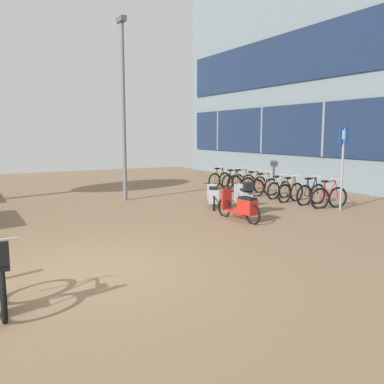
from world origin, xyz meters
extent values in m
cube|color=#83674B|center=(4.80, 0.00, -0.03)|extent=(14.40, 40.00, 0.05)
cube|color=slate|center=(12.15, 6.27, 2.56)|extent=(0.10, 0.12, 2.38)
cube|color=slate|center=(12.15, 10.53, 2.56)|extent=(0.10, 0.12, 2.38)
cube|color=slate|center=(12.15, 14.80, 2.56)|extent=(0.10, 0.12, 2.38)
torus|color=black|center=(-1.54, -1.35, 0.32)|extent=(0.11, 0.72, 0.71)
torus|color=black|center=(-1.50, -0.69, 0.32)|extent=(0.11, 0.72, 0.71)
cylinder|color=#BB8B1A|center=(-1.52, -0.95, 0.58)|extent=(0.05, 0.33, 0.63)
cylinder|color=#BB8B1A|center=(-1.53, -1.15, 0.55)|extent=(0.04, 0.14, 0.57)
cylinder|color=#BB8B1A|center=(-1.52, -1.01, 0.86)|extent=(0.06, 0.41, 0.08)
cylinder|color=#BB8B1A|center=(-1.53, -1.23, 0.30)|extent=(0.04, 0.26, 0.08)
cylinder|color=#BB8B1A|center=(-1.53, -1.28, 0.58)|extent=(0.03, 0.17, 0.52)
cylinder|color=#BB8B1A|center=(-1.50, -0.75, 0.60)|extent=(0.04, 0.15, 0.57)
cube|color=black|center=(-1.53, -1.21, 0.87)|extent=(0.10, 0.22, 0.06)
cube|color=black|center=(-1.53, -1.30, 0.71)|extent=(0.21, 0.25, 0.10)
cube|color=black|center=(-1.54, -1.40, 0.89)|extent=(0.20, 0.07, 0.32)
torus|color=black|center=(8.09, 2.47, 0.32)|extent=(0.71, 0.21, 0.71)
torus|color=black|center=(8.75, 2.34, 0.32)|extent=(0.71, 0.21, 0.71)
cylinder|color=maroon|center=(8.49, 2.39, 0.58)|extent=(0.33, 0.10, 0.63)
cylinder|color=maroon|center=(8.29, 2.43, 0.55)|extent=(0.15, 0.06, 0.57)
cylinder|color=maroon|center=(8.43, 2.40, 0.86)|extent=(0.41, 0.12, 0.08)
cylinder|color=maroon|center=(8.22, 2.44, 0.30)|extent=(0.26, 0.08, 0.08)
cylinder|color=maroon|center=(8.16, 2.46, 0.58)|extent=(0.17, 0.06, 0.52)
cylinder|color=maroon|center=(8.69, 2.35, 0.60)|extent=(0.15, 0.06, 0.57)
cube|color=black|center=(8.24, 2.44, 0.88)|extent=(0.23, 0.13, 0.06)
cylinder|color=#ADADB2|center=(8.63, 2.36, 0.93)|extent=(0.12, 0.48, 0.02)
torus|color=black|center=(8.10, 3.17, 0.33)|extent=(0.73, 0.09, 0.73)
torus|color=black|center=(8.73, 3.19, 0.33)|extent=(0.73, 0.09, 0.73)
cylinder|color=black|center=(8.48, 3.18, 0.59)|extent=(0.31, 0.04, 0.64)
cylinder|color=black|center=(8.29, 3.18, 0.57)|extent=(0.14, 0.04, 0.58)
cylinder|color=black|center=(8.43, 3.18, 0.88)|extent=(0.38, 0.04, 0.09)
cylinder|color=black|center=(8.22, 3.18, 0.31)|extent=(0.25, 0.03, 0.08)
cylinder|color=black|center=(8.17, 3.18, 0.59)|extent=(0.16, 0.03, 0.53)
cylinder|color=black|center=(8.67, 3.19, 0.62)|extent=(0.14, 0.03, 0.58)
cube|color=black|center=(8.24, 3.18, 0.90)|extent=(0.22, 0.09, 0.06)
cylinder|color=#ADADB2|center=(8.62, 3.18, 0.96)|extent=(0.03, 0.48, 0.02)
torus|color=black|center=(7.89, 3.92, 0.31)|extent=(0.70, 0.15, 0.70)
torus|color=black|center=(8.52, 4.00, 0.31)|extent=(0.70, 0.15, 0.70)
cylinder|color=brown|center=(8.27, 3.97, 0.56)|extent=(0.31, 0.07, 0.61)
cylinder|color=brown|center=(8.08, 3.94, 0.54)|extent=(0.14, 0.05, 0.56)
cylinder|color=brown|center=(8.22, 3.96, 0.84)|extent=(0.39, 0.08, 0.08)
cylinder|color=brown|center=(8.01, 3.94, 0.29)|extent=(0.25, 0.06, 0.08)
cylinder|color=brown|center=(7.96, 3.93, 0.56)|extent=(0.17, 0.04, 0.51)
cylinder|color=brown|center=(8.47, 3.99, 0.59)|extent=(0.15, 0.05, 0.56)
cube|color=black|center=(8.03, 3.94, 0.86)|extent=(0.23, 0.12, 0.06)
cylinder|color=#ADADB2|center=(8.41, 3.98, 0.91)|extent=(0.08, 0.48, 0.02)
torus|color=black|center=(8.05, 4.69, 0.30)|extent=(0.68, 0.16, 0.67)
torus|color=black|center=(8.67, 4.78, 0.30)|extent=(0.68, 0.16, 0.67)
cylinder|color=#B2B6B3|center=(8.42, 4.74, 0.55)|extent=(0.31, 0.08, 0.59)
cylinder|color=#B2B6B3|center=(8.24, 4.72, 0.52)|extent=(0.14, 0.05, 0.54)
cylinder|color=#B2B6B3|center=(8.37, 4.74, 0.81)|extent=(0.38, 0.09, 0.08)
cylinder|color=#B2B6B3|center=(8.17, 4.71, 0.28)|extent=(0.24, 0.06, 0.07)
cylinder|color=#B2B6B3|center=(8.12, 4.70, 0.55)|extent=(0.16, 0.05, 0.49)
cylinder|color=#B2B6B3|center=(8.61, 4.77, 0.57)|extent=(0.14, 0.05, 0.54)
cube|color=black|center=(8.19, 4.71, 0.83)|extent=(0.23, 0.12, 0.06)
cylinder|color=#ADADB2|center=(8.56, 4.76, 0.88)|extent=(0.09, 0.48, 0.02)
torus|color=black|center=(7.95, 5.55, 0.32)|extent=(0.71, 0.14, 0.71)
torus|color=black|center=(8.60, 5.48, 0.32)|extent=(0.71, 0.14, 0.71)
cylinder|color=brown|center=(8.34, 5.51, 0.57)|extent=(0.32, 0.07, 0.62)
cylinder|color=brown|center=(8.15, 5.53, 0.55)|extent=(0.14, 0.05, 0.56)
cylinder|color=brown|center=(8.29, 5.51, 0.85)|extent=(0.39, 0.08, 0.08)
cylinder|color=brown|center=(8.08, 5.53, 0.30)|extent=(0.25, 0.06, 0.08)
cylinder|color=brown|center=(8.02, 5.54, 0.57)|extent=(0.17, 0.04, 0.52)
cylinder|color=brown|center=(8.54, 5.49, 0.60)|extent=(0.15, 0.05, 0.56)
cube|color=black|center=(8.09, 5.53, 0.87)|extent=(0.23, 0.11, 0.06)
cylinder|color=#ADADB2|center=(8.48, 5.49, 0.93)|extent=(0.07, 0.48, 0.02)
torus|color=black|center=(8.06, 6.25, 0.32)|extent=(0.71, 0.15, 0.71)
torus|color=black|center=(8.72, 6.33, 0.32)|extent=(0.71, 0.15, 0.71)
cylinder|color=maroon|center=(8.46, 6.30, 0.58)|extent=(0.33, 0.07, 0.62)
cylinder|color=maroon|center=(8.26, 6.28, 0.55)|extent=(0.15, 0.05, 0.57)
cylinder|color=maroon|center=(8.40, 6.29, 0.85)|extent=(0.41, 0.08, 0.08)
cylinder|color=maroon|center=(8.18, 6.27, 0.30)|extent=(0.26, 0.06, 0.08)
cylinder|color=maroon|center=(8.13, 6.26, 0.58)|extent=(0.17, 0.04, 0.52)
cylinder|color=maroon|center=(8.66, 6.32, 0.60)|extent=(0.15, 0.05, 0.57)
cube|color=black|center=(8.20, 6.27, 0.87)|extent=(0.23, 0.11, 0.06)
cylinder|color=#ADADB2|center=(8.60, 6.32, 0.93)|extent=(0.08, 0.48, 0.02)
torus|color=black|center=(8.01, 7.09, 0.33)|extent=(0.73, 0.12, 0.73)
torus|color=black|center=(8.68, 7.05, 0.33)|extent=(0.73, 0.12, 0.73)
cylinder|color=brown|center=(8.41, 7.06, 0.59)|extent=(0.33, 0.06, 0.64)
cylinder|color=brown|center=(8.21, 7.08, 0.57)|extent=(0.15, 0.05, 0.58)
cylinder|color=brown|center=(8.36, 7.07, 0.88)|extent=(0.41, 0.06, 0.08)
cylinder|color=brown|center=(8.13, 7.08, 0.30)|extent=(0.26, 0.05, 0.08)
cylinder|color=brown|center=(8.08, 7.09, 0.59)|extent=(0.17, 0.04, 0.53)
cylinder|color=brown|center=(8.62, 7.05, 0.62)|extent=(0.15, 0.04, 0.58)
cube|color=black|center=(8.15, 7.08, 0.89)|extent=(0.23, 0.10, 0.06)
cylinder|color=#ADADB2|center=(8.56, 7.05, 0.95)|extent=(0.06, 0.48, 0.02)
torus|color=black|center=(8.16, 7.82, 0.30)|extent=(0.67, 0.13, 0.67)
torus|color=black|center=(8.74, 7.87, 0.30)|extent=(0.67, 0.13, 0.67)
cylinder|color=black|center=(8.51, 7.85, 0.54)|extent=(0.29, 0.06, 0.59)
cylinder|color=black|center=(8.33, 7.84, 0.52)|extent=(0.13, 0.05, 0.53)
cylinder|color=black|center=(8.46, 7.85, 0.80)|extent=(0.36, 0.07, 0.08)
cylinder|color=black|center=(8.27, 7.83, 0.28)|extent=(0.23, 0.05, 0.07)
cylinder|color=black|center=(8.22, 7.82, 0.54)|extent=(0.16, 0.04, 0.49)
cylinder|color=black|center=(8.69, 7.87, 0.56)|extent=(0.14, 0.04, 0.53)
cube|color=black|center=(8.28, 7.83, 0.82)|extent=(0.23, 0.11, 0.06)
cylinder|color=#ADADB2|center=(8.64, 7.86, 0.88)|extent=(0.07, 0.48, 0.02)
torus|color=black|center=(7.97, 8.59, 0.31)|extent=(0.69, 0.15, 0.69)
torus|color=black|center=(8.56, 8.66, 0.31)|extent=(0.69, 0.15, 0.69)
cylinder|color=brown|center=(8.32, 8.63, 0.56)|extent=(0.30, 0.07, 0.60)
cylinder|color=brown|center=(8.15, 8.61, 0.53)|extent=(0.13, 0.05, 0.55)
cylinder|color=brown|center=(8.28, 8.63, 0.83)|extent=(0.36, 0.08, 0.08)
cylinder|color=brown|center=(8.08, 8.60, 0.29)|extent=(0.23, 0.06, 0.07)
cylinder|color=brown|center=(8.04, 8.59, 0.56)|extent=(0.16, 0.04, 0.50)
cylinder|color=brown|center=(8.51, 8.65, 0.58)|extent=(0.14, 0.05, 0.55)
cube|color=black|center=(8.10, 8.60, 0.85)|extent=(0.23, 0.12, 0.06)
cylinder|color=#ADADB2|center=(8.45, 8.65, 0.90)|extent=(0.08, 0.48, 0.02)
torus|color=black|center=(5.43, 2.73, 0.25)|extent=(0.27, 0.54, 0.56)
torus|color=black|center=(5.92, 3.91, 0.25)|extent=(0.27, 0.54, 0.56)
cube|color=#A8AAB1|center=(5.67, 3.32, 0.23)|extent=(0.53, 0.77, 0.08)
cube|color=#A8AAB1|center=(5.52, 2.94, 0.45)|extent=(0.49, 0.63, 0.45)
cube|color=black|center=(5.52, 2.94, 0.71)|extent=(0.44, 0.57, 0.06)
cylinder|color=#A8AAB1|center=(5.91, 3.88, 0.53)|extent=(0.11, 0.14, 0.57)
cube|color=#A8AAB1|center=(5.88, 3.81, 0.51)|extent=(0.33, 0.20, 0.56)
cylinder|color=black|center=(5.90, 3.86, 0.81)|extent=(0.49, 0.23, 0.03)
cube|color=black|center=(5.41, 2.69, 0.86)|extent=(0.37, 0.37, 0.24)
torus|color=black|center=(4.96, 3.87, 0.23)|extent=(0.28, 0.46, 0.50)
torus|color=black|center=(5.53, 4.92, 0.23)|extent=(0.28, 0.46, 0.50)
cube|color=#A7AAB4|center=(5.25, 4.40, 0.20)|extent=(0.57, 0.72, 0.08)
cube|color=#A7AAB4|center=(5.06, 4.06, 0.42)|extent=(0.51, 0.60, 0.44)
cube|color=black|center=(5.06, 4.06, 0.67)|extent=(0.46, 0.54, 0.06)
cylinder|color=#A7AAB4|center=(5.52, 4.89, 0.47)|extent=(0.12, 0.14, 0.50)
cube|color=#A7AAB4|center=(5.49, 4.83, 0.45)|extent=(0.32, 0.22, 0.50)
cylinder|color=black|center=(5.51, 4.87, 0.72)|extent=(0.47, 0.27, 0.03)
torus|color=black|center=(4.80, 1.67, 0.26)|extent=(0.09, 0.58, 0.58)
torus|color=black|center=(4.72, 2.92, 0.26)|extent=(0.09, 0.58, 0.58)
cube|color=#B3211B|center=(4.76, 2.30, 0.23)|extent=(0.32, 0.72, 0.08)
cube|color=#B3211B|center=(4.78, 1.90, 0.44)|extent=(0.33, 0.57, 0.40)
cube|color=black|center=(4.78, 1.90, 0.67)|extent=(0.29, 0.51, 0.06)
cylinder|color=#B3211B|center=(4.72, 2.90, 0.55)|extent=(0.08, 0.12, 0.58)
cube|color=#B3211B|center=(4.73, 2.82, 0.52)|extent=(0.32, 0.10, 0.57)
cylinder|color=black|center=(4.72, 2.87, 0.83)|extent=(0.52, 0.06, 0.03)
cylinder|color=gray|center=(8.50, 2.00, 1.28)|extent=(0.07, 0.07, 2.57)
cube|color=#1648AD|center=(8.50, 1.99, 2.32)|extent=(0.40, 0.02, 0.50)
cube|color=white|center=(8.47, 1.97, 2.35)|extent=(0.14, 0.01, 0.28)
cylinder|color=slate|center=(3.26, 7.17, 3.06)|extent=(0.14, 0.14, 6.13)
cube|color=#4C4C51|center=(3.26, 7.17, 6.25)|extent=(0.20, 0.52, 0.18)
camera|label=1|loc=(-1.92, -7.00, 2.39)|focal=38.96mm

